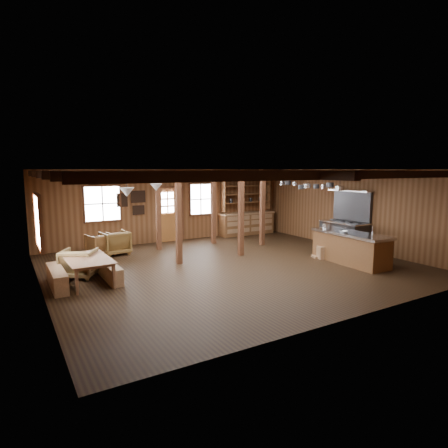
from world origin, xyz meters
The scene contains 22 objects.
room centered at (0.00, 0.00, 1.40)m, with size 10.04×9.04×2.84m.
ceiling_joists centered at (0.00, 0.18, 2.68)m, with size 9.80×8.82×0.18m.
timber_posts centered at (0.52, 2.08, 1.40)m, with size 3.95×2.35×2.80m.
back_door centered at (0.00, 4.45, 0.88)m, with size 1.02×0.08×2.15m.
window_back_left centered at (-2.60, 4.46, 1.60)m, with size 1.32×0.06×1.32m.
window_back_right centered at (1.30, 4.46, 1.60)m, with size 1.02×0.06×1.32m.
window_left centered at (-4.96, 0.50, 1.60)m, with size 0.14×1.24×1.32m.
notice_boards centered at (-1.50, 4.46, 1.64)m, with size 1.08×0.03×0.90m.
back_counter centered at (3.40, 4.20, 0.60)m, with size 2.55×0.60×2.45m.
pendant_lamps centered at (-2.25, 1.00, 2.25)m, with size 1.86×2.36×0.66m.
pot_rack centered at (3.23, 0.25, 2.29)m, with size 0.32×3.00×0.44m.
kitchen_island centered at (3.26, -1.55, 0.48)m, with size 1.00×2.54×1.20m.
step_stool centered at (3.00, -0.77, 0.20)m, with size 0.45×0.32×0.40m, color brown.
commercial_range centered at (4.65, -0.13, 0.67)m, with size 0.87×1.70×2.09m.
dining_table centered at (-3.90, 0.37, 0.32)m, with size 1.81×1.01×0.64m, color brown.
bench_wall centered at (-4.65, 0.37, 0.23)m, with size 0.31×1.66×0.46m, color brown.
bench_aisle centered at (-3.40, 0.37, 0.21)m, with size 0.29×1.54×0.42m, color brown.
armchair_a centered at (-2.97, 3.29, 0.36)m, with size 0.78×0.80×0.73m, color brown.
armchair_b centered at (-2.53, 3.22, 0.39)m, with size 0.84×0.86×0.78m, color brown.
armchair_c centered at (-4.04, 1.00, 0.38)m, with size 0.81×0.83×0.76m, color olive.
counter_pot centered at (3.18, -0.66, 1.02)m, with size 0.28×0.28×0.17m, color silver.
bowl centered at (3.01, -1.49, 0.97)m, with size 0.25×0.25×0.06m, color silver.
Camera 1 is at (-5.62, -9.09, 2.80)m, focal length 30.00 mm.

